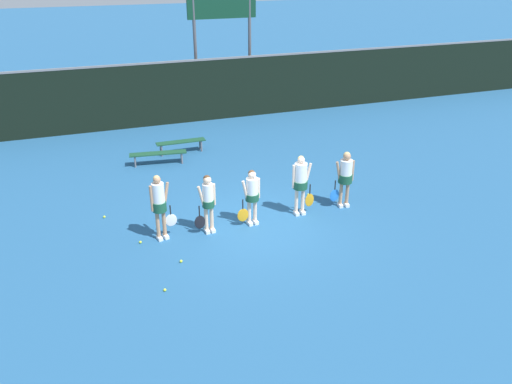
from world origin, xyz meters
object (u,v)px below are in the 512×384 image
(player_0, at_px, (159,202))
(player_4, at_px, (345,175))
(player_3, at_px, (301,180))
(tennis_ball_2, at_px, (308,194))
(tennis_ball_4, at_px, (181,261))
(bench_courtside, at_px, (158,154))
(player_2, at_px, (252,193))
(tennis_ball_3, at_px, (140,242))
(tennis_ball_1, at_px, (104,217))
(tennis_ball_0, at_px, (165,290))
(player_1, at_px, (208,200))
(scoreboard, at_px, (222,11))
(bench_far, at_px, (181,143))

(player_0, relative_size, player_4, 1.05)
(player_3, xyz_separation_m, tennis_ball_2, (0.76, 1.00, -1.03))
(tennis_ball_2, distance_m, tennis_ball_4, 5.08)
(bench_courtside, bearing_deg, player_2, -64.53)
(bench_courtside, distance_m, tennis_ball_3, 5.45)
(tennis_ball_1, distance_m, tennis_ball_3, 1.91)
(tennis_ball_2, distance_m, tennis_ball_3, 5.43)
(bench_courtside, relative_size, tennis_ball_0, 30.76)
(player_1, height_order, player_2, player_1)
(tennis_ball_1, distance_m, tennis_ball_2, 6.12)
(scoreboard, xyz_separation_m, player_0, (-4.87, -10.64, -3.48))
(player_3, relative_size, tennis_ball_3, 26.10)
(player_1, distance_m, player_2, 1.24)
(player_3, xyz_separation_m, player_4, (1.42, 0.01, -0.04))
(player_1, height_order, player_3, player_3)
(scoreboard, xyz_separation_m, tennis_ball_3, (-5.45, -10.71, -4.50))
(player_1, relative_size, tennis_ball_3, 24.10)
(scoreboard, distance_m, bench_far, 6.90)
(bench_courtside, bearing_deg, player_4, -40.57)
(player_0, height_order, player_3, player_0)
(bench_far, xyz_separation_m, tennis_ball_4, (-1.58, -7.36, -0.36))
(tennis_ball_1, xyz_separation_m, tennis_ball_3, (0.77, -1.74, -0.00))
(player_2, bearing_deg, player_1, 177.50)
(bench_courtside, xyz_separation_m, tennis_ball_3, (-1.39, -5.26, -0.34))
(player_2, bearing_deg, tennis_ball_1, 152.08)
(player_3, distance_m, tennis_ball_1, 5.67)
(player_1, distance_m, tennis_ball_1, 3.28)
(player_1, relative_size, player_3, 0.92)
(player_1, bearing_deg, scoreboard, 68.53)
(player_1, bearing_deg, tennis_ball_0, -128.59)
(player_4, bearing_deg, tennis_ball_0, -148.72)
(player_3, bearing_deg, player_4, 2.52)
(scoreboard, xyz_separation_m, bench_courtside, (-4.07, -5.45, -4.16))
(bench_far, xyz_separation_m, player_1, (-0.55, -6.12, 0.57))
(player_2, relative_size, tennis_ball_1, 22.97)
(tennis_ball_0, bearing_deg, scoreboard, 68.03)
(scoreboard, distance_m, player_3, 11.19)
(tennis_ball_0, distance_m, tennis_ball_2, 6.10)
(bench_far, height_order, player_1, player_1)
(player_2, xyz_separation_m, tennis_ball_0, (-2.85, -2.27, -0.91))
(player_1, relative_size, tennis_ball_4, 23.39)
(player_2, distance_m, tennis_ball_2, 2.65)
(bench_far, relative_size, player_4, 1.08)
(scoreboard, height_order, bench_far, scoreboard)
(player_0, relative_size, tennis_ball_0, 27.38)
(tennis_ball_2, bearing_deg, bench_far, 120.34)
(player_0, xyz_separation_m, player_3, (3.97, 0.05, 0.00))
(player_3, bearing_deg, tennis_ball_0, -149.31)
(tennis_ball_4, bearing_deg, tennis_ball_2, 27.56)
(player_3, bearing_deg, player_0, -177.25)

